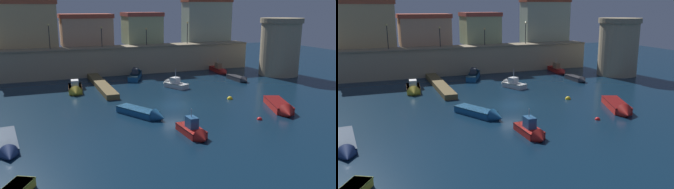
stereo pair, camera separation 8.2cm
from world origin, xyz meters
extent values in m
plane|color=#0C2338|center=(0.00, 0.00, 0.00)|extent=(121.21, 121.21, 0.00)
cube|color=tan|center=(0.00, 22.04, 2.24)|extent=(45.56, 3.68, 4.48)
cube|color=gray|center=(0.00, 22.04, 4.60)|extent=(45.56, 3.98, 0.24)
cube|color=tan|center=(-15.67, 25.54, 8.03)|extent=(10.03, 3.31, 7.11)
cube|color=#B65033|center=(-15.67, 25.54, 11.94)|extent=(10.43, 3.44, 0.70)
cube|color=tan|center=(-5.73, 26.87, 6.89)|extent=(8.52, 5.98, 4.82)
cube|color=#B74933|center=(-5.73, 26.87, 9.65)|extent=(8.86, 6.22, 0.70)
cube|color=#B2BB82|center=(4.42, 26.72, 6.99)|extent=(6.50, 5.66, 5.03)
cube|color=#AA4537|center=(4.42, 26.72, 9.86)|extent=(6.76, 5.89, 0.70)
cube|color=#A5AE91|center=(17.19, 25.75, 8.26)|extent=(9.02, 3.73, 7.56)
cube|color=brown|center=(17.19, 25.75, 12.39)|extent=(9.38, 3.88, 0.70)
cylinder|color=tan|center=(23.67, 11.50, 4.30)|extent=(6.41, 6.41, 8.61)
cylinder|color=gray|center=(23.67, 11.50, 9.01)|extent=(6.92, 6.92, 0.80)
cube|color=brown|center=(-6.05, 12.49, 0.35)|extent=(1.65, 15.43, 0.69)
cylinder|color=#473A21|center=(-5.31, 18.66, 0.35)|extent=(0.20, 0.20, 0.70)
cylinder|color=#473A21|center=(-5.31, 15.57, 0.35)|extent=(0.20, 0.20, 0.70)
cylinder|color=#473A21|center=(-5.31, 12.49, 0.35)|extent=(0.20, 0.20, 0.70)
cylinder|color=#473A21|center=(-5.31, 9.40, 0.35)|extent=(0.20, 0.20, 0.70)
cylinder|color=#473A21|center=(-5.31, 6.31, 0.35)|extent=(0.20, 0.20, 0.70)
cylinder|color=black|center=(-12.16, 22.04, 6.50)|extent=(0.12, 0.12, 3.58)
sphere|color=#F9D172|center=(-12.16, 22.04, 8.44)|extent=(0.32, 0.32, 0.32)
cylinder|color=black|center=(-3.94, 22.04, 6.21)|extent=(0.12, 0.12, 3.00)
sphere|color=#F9D172|center=(-3.94, 22.04, 7.86)|extent=(0.32, 0.32, 0.32)
cylinder|color=black|center=(3.79, 22.04, 6.04)|extent=(0.12, 0.12, 2.64)
sphere|color=#F9D172|center=(3.79, 22.04, 7.51)|extent=(0.32, 0.32, 0.32)
cylinder|color=black|center=(11.50, 22.04, 6.49)|extent=(0.12, 0.12, 3.55)
sphere|color=#F9D172|center=(11.50, 22.04, 8.42)|extent=(0.32, 0.32, 0.32)
cube|color=navy|center=(-17.52, -6.09, 0.26)|extent=(2.09, 6.08, 0.51)
cone|color=navy|center=(-17.17, -9.71, 0.26)|extent=(1.58, 1.53, 1.45)
cube|color=#0E2138|center=(-17.52, -6.09, 0.47)|extent=(2.14, 6.20, 0.08)
cube|color=red|center=(-2.14, -9.54, 0.32)|extent=(1.60, 3.57, 0.64)
cone|color=red|center=(-2.06, -11.73, 0.32)|extent=(1.44, 1.04, 1.40)
cube|color=#470C0C|center=(-2.14, -9.54, 0.60)|extent=(1.64, 3.64, 0.08)
cube|color=navy|center=(-2.14, -9.67, 1.13)|extent=(0.86, 1.26, 0.99)
cylinder|color=#B2B2B7|center=(-2.14, -9.55, 1.49)|extent=(0.08, 0.08, 1.71)
cube|color=red|center=(10.58, -5.35, 0.38)|extent=(3.75, 5.92, 0.77)
cone|color=red|center=(9.33, -8.58, 0.38)|extent=(2.14, 1.94, 1.75)
cube|color=maroon|center=(10.58, -5.35, 0.73)|extent=(3.83, 6.04, 0.08)
cube|color=red|center=(15.54, 17.83, 0.35)|extent=(1.85, 5.30, 0.69)
cone|color=red|center=(15.20, 14.60, 0.35)|extent=(1.38, 1.52, 1.24)
cube|color=#5D0B0D|center=(15.54, 17.83, 0.65)|extent=(1.88, 5.41, 0.08)
cube|color=olive|center=(15.51, 17.53, 1.16)|extent=(0.93, 1.50, 0.93)
cylinder|color=#B2B2B7|center=(15.53, 17.76, 1.53)|extent=(0.08, 0.08, 1.68)
cube|color=#195689|center=(0.12, 16.77, 0.42)|extent=(3.70, 6.00, 0.85)
cone|color=#195689|center=(1.56, 20.07, 0.42)|extent=(1.83, 1.84, 1.39)
cube|color=#092637|center=(0.12, 16.77, 0.81)|extent=(3.78, 6.12, 0.08)
cube|color=#333842|center=(0.22, 16.98, 1.25)|extent=(1.46, 1.97, 0.80)
cube|color=#195689|center=(-5.00, -2.12, 0.35)|extent=(3.75, 5.10, 0.70)
cone|color=#195689|center=(-3.51, -4.85, 0.35)|extent=(1.98, 1.93, 1.49)
cube|color=#0A3040|center=(-5.00, -2.12, 0.66)|extent=(3.82, 5.20, 0.08)
cube|color=silver|center=(3.84, 8.48, 0.33)|extent=(2.92, 3.78, 0.65)
cone|color=silver|center=(2.90, 10.41, 0.33)|extent=(1.77, 1.52, 1.50)
cube|color=slate|center=(3.84, 8.48, 0.61)|extent=(2.98, 3.85, 0.08)
cube|color=silver|center=(3.73, 8.70, 1.05)|extent=(1.46, 1.42, 0.80)
cylinder|color=#B2B2B7|center=(3.77, 8.62, 1.68)|extent=(0.08, 0.08, 2.06)
cube|color=gold|center=(-9.88, 11.12, 0.41)|extent=(2.01, 4.13, 0.82)
cone|color=gold|center=(-10.08, 8.62, 0.41)|extent=(1.70, 1.25, 1.61)
cube|color=brown|center=(-9.88, 11.12, 0.78)|extent=(2.05, 4.21, 0.08)
cube|color=silver|center=(-9.90, 10.79, 1.24)|extent=(1.06, 1.41, 0.85)
cube|color=#99B7C6|center=(-9.96, 10.13, 1.29)|extent=(0.86, 0.13, 0.51)
cube|color=#333338|center=(14.67, 10.12, 0.32)|extent=(1.45, 3.91, 0.65)
cone|color=#333338|center=(14.78, 7.71, 0.32)|extent=(1.27, 1.13, 1.22)
cube|color=black|center=(14.67, 10.12, 0.61)|extent=(1.48, 3.99, 0.08)
sphere|color=yellow|center=(7.59, 0.09, 0.00)|extent=(0.70, 0.70, 0.70)
sphere|color=red|center=(6.11, -8.24, 0.00)|extent=(0.53, 0.53, 0.53)
camera|label=1|loc=(-14.93, -37.04, 11.11)|focal=38.01mm
camera|label=2|loc=(-14.86, -37.07, 11.11)|focal=38.01mm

